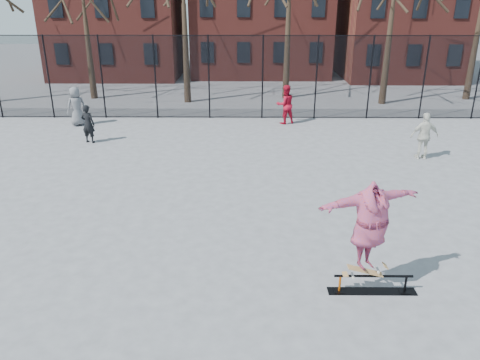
{
  "coord_description": "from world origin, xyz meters",
  "views": [
    {
      "loc": [
        0.34,
        -9.82,
        5.77
      ],
      "look_at": [
        0.22,
        1.5,
        1.25
      ],
      "focal_mm": 35.0,
      "sensor_mm": 36.0,
      "label": 1
    }
  ],
  "objects_px": {
    "bystander_black": "(88,124)",
    "bystander_red": "(285,104)",
    "skate_rail": "(372,285)",
    "skateboard": "(365,273)",
    "skater": "(370,231)",
    "bystander_white": "(424,136)",
    "bystander_grey": "(76,106)"
  },
  "relations": [
    {
      "from": "skateboard",
      "to": "skater",
      "type": "bearing_deg",
      "value": 0.0
    },
    {
      "from": "skate_rail",
      "to": "bystander_white",
      "type": "distance_m",
      "value": 9.44
    },
    {
      "from": "skate_rail",
      "to": "bystander_black",
      "type": "bearing_deg",
      "value": 131.12
    },
    {
      "from": "skate_rail",
      "to": "bystander_red",
      "type": "xyz_separation_m",
      "value": [
        -0.74,
        13.61,
        0.76
      ]
    },
    {
      "from": "bystander_grey",
      "to": "bystander_black",
      "type": "xyz_separation_m",
      "value": [
        1.39,
        -2.73,
        -0.11
      ]
    },
    {
      "from": "skateboard",
      "to": "skater",
      "type": "height_order",
      "value": "skater"
    },
    {
      "from": "skate_rail",
      "to": "skateboard",
      "type": "xyz_separation_m",
      "value": [
        -0.19,
        0.0,
        0.29
      ]
    },
    {
      "from": "bystander_white",
      "to": "bystander_red",
      "type": "bearing_deg",
      "value": -48.16
    },
    {
      "from": "bystander_black",
      "to": "bystander_red",
      "type": "height_order",
      "value": "bystander_red"
    },
    {
      "from": "skateboard",
      "to": "bystander_black",
      "type": "xyz_separation_m",
      "value": [
        -8.92,
        10.44,
        0.34
      ]
    },
    {
      "from": "skate_rail",
      "to": "bystander_white",
      "type": "bearing_deg",
      "value": 64.83
    },
    {
      "from": "bystander_black",
      "to": "bystander_red",
      "type": "relative_size",
      "value": 0.87
    },
    {
      "from": "skate_rail",
      "to": "bystander_white",
      "type": "xyz_separation_m",
      "value": [
        4.0,
        8.52,
        0.72
      ]
    },
    {
      "from": "bystander_grey",
      "to": "bystander_black",
      "type": "relative_size",
      "value": 1.14
    },
    {
      "from": "bystander_black",
      "to": "bystander_red",
      "type": "distance_m",
      "value": 8.95
    },
    {
      "from": "bystander_red",
      "to": "skate_rail",
      "type": "bearing_deg",
      "value": 72.45
    },
    {
      "from": "skateboard",
      "to": "skater",
      "type": "xyz_separation_m",
      "value": [
        0.0,
        0.0,
        0.98
      ]
    },
    {
      "from": "bystander_red",
      "to": "skater",
      "type": "bearing_deg",
      "value": 71.66
    },
    {
      "from": "skater",
      "to": "bystander_white",
      "type": "relative_size",
      "value": 1.31
    },
    {
      "from": "skateboard",
      "to": "bystander_black",
      "type": "height_order",
      "value": "bystander_black"
    },
    {
      "from": "skater",
      "to": "bystander_grey",
      "type": "distance_m",
      "value": 16.73
    },
    {
      "from": "skate_rail",
      "to": "skateboard",
      "type": "bearing_deg",
      "value": 180.0
    },
    {
      "from": "bystander_grey",
      "to": "skateboard",
      "type": "bearing_deg",
      "value": 89.98
    },
    {
      "from": "skateboard",
      "to": "bystander_grey",
      "type": "distance_m",
      "value": 16.73
    },
    {
      "from": "skate_rail",
      "to": "skateboard",
      "type": "distance_m",
      "value": 0.35
    },
    {
      "from": "bystander_red",
      "to": "bystander_white",
      "type": "distance_m",
      "value": 6.96
    },
    {
      "from": "skateboard",
      "to": "bystander_grey",
      "type": "xyz_separation_m",
      "value": [
        -10.31,
        13.17,
        0.45
      ]
    },
    {
      "from": "bystander_grey",
      "to": "bystander_red",
      "type": "relative_size",
      "value": 0.99
    },
    {
      "from": "bystander_white",
      "to": "bystander_grey",
      "type": "bearing_deg",
      "value": -18.94
    },
    {
      "from": "skater",
      "to": "skateboard",
      "type": "bearing_deg",
      "value": 0.0
    },
    {
      "from": "skate_rail",
      "to": "bystander_red",
      "type": "bearing_deg",
      "value": 93.13
    },
    {
      "from": "skate_rail",
      "to": "bystander_white",
      "type": "relative_size",
      "value": 1.05
    }
  ]
}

